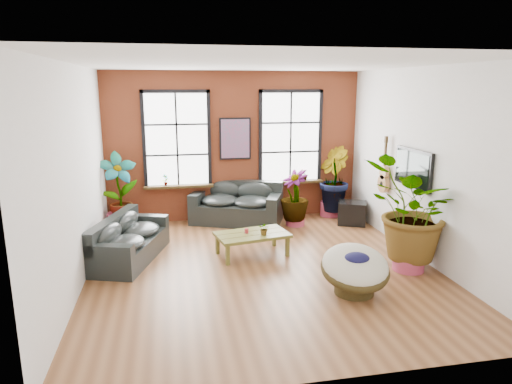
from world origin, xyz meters
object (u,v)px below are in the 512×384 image
at_px(sofa_back, 237,204).
at_px(papasan_chair, 355,268).
at_px(coffee_table, 252,236).
at_px(sofa_left, 128,241).

xyz_separation_m(sofa_back, papasan_chair, (1.21, -4.16, -0.02)).
bearing_deg(papasan_chair, sofa_back, 113.37).
xyz_separation_m(sofa_back, coffee_table, (-0.05, -2.23, -0.05)).
distance_m(sofa_back, coffee_table, 2.23).
distance_m(coffee_table, papasan_chair, 2.31).
bearing_deg(sofa_left, sofa_back, -31.64).
xyz_separation_m(sofa_back, sofa_left, (-2.36, -2.00, -0.07)).
distance_m(sofa_left, papasan_chair, 4.17).
relative_size(sofa_back, sofa_left, 1.06).
relative_size(sofa_back, papasan_chair, 1.92).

